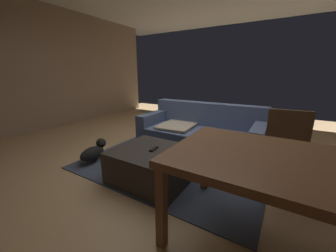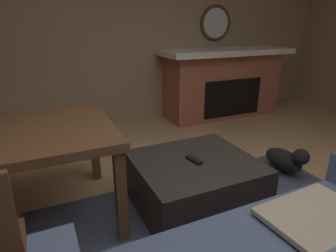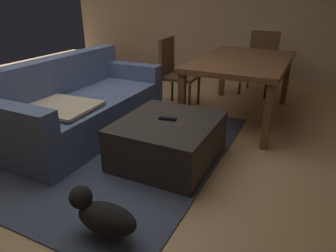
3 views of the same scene
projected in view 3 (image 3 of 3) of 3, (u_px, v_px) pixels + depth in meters
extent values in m
plane|color=tan|center=(105.00, 143.00, 3.20)|extent=(8.89, 8.89, 0.00)
cube|color=#3D475B|center=(120.00, 148.00, 3.09)|extent=(2.60, 2.00, 0.01)
cube|color=#4C5B7F|center=(86.00, 115.00, 3.37)|extent=(1.99, 0.92, 0.42)
cube|color=#4C5B7F|center=(57.00, 75.00, 3.35)|extent=(1.99, 0.22, 0.40)
cube|color=#4C5B7F|center=(128.00, 71.00, 3.99)|extent=(0.19, 0.90, 0.20)
cube|color=#4C5B7F|center=(10.00, 116.00, 2.50)|extent=(0.19, 0.90, 0.20)
cube|color=tan|center=(56.00, 106.00, 2.95)|extent=(0.60, 0.80, 0.03)
cube|color=#2D2826|center=(168.00, 141.00, 2.79)|extent=(0.92, 0.84, 0.41)
cube|color=black|center=(168.00, 118.00, 2.73)|extent=(0.07, 0.17, 0.02)
cube|color=brown|center=(243.00, 61.00, 3.63)|extent=(1.66, 1.03, 0.06)
cube|color=brown|center=(182.00, 104.00, 3.33)|extent=(0.07, 0.07, 0.68)
cube|color=brown|center=(223.00, 74.00, 4.59)|extent=(0.07, 0.07, 0.68)
cube|color=brown|center=(267.00, 118.00, 2.96)|extent=(0.07, 0.07, 0.68)
cube|color=brown|center=(286.00, 81.00, 4.22)|extent=(0.07, 0.07, 0.68)
cube|color=#513823|center=(181.00, 77.00, 4.07)|extent=(0.46, 0.46, 0.04)
cube|color=#513823|center=(167.00, 56.00, 4.03)|extent=(0.44, 0.07, 0.48)
cylinder|color=#513823|center=(199.00, 90.00, 4.26)|extent=(0.04, 0.04, 0.41)
cylinder|color=#513823|center=(189.00, 99.00, 3.92)|extent=(0.04, 0.04, 0.41)
cylinder|color=#513823|center=(172.00, 87.00, 4.40)|extent=(0.04, 0.04, 0.41)
cylinder|color=#513823|center=(161.00, 95.00, 4.06)|extent=(0.04, 0.04, 0.41)
cube|color=#513823|center=(258.00, 66.00, 4.67)|extent=(0.48, 0.48, 0.04)
cube|color=#513823|center=(264.00, 47.00, 4.72)|extent=(0.08, 0.44, 0.48)
cylinder|color=#513823|center=(266.00, 85.00, 4.51)|extent=(0.04, 0.04, 0.41)
cylinder|color=#513823|center=(240.00, 81.00, 4.70)|extent=(0.04, 0.04, 0.41)
cylinder|color=#513823|center=(273.00, 79.00, 4.82)|extent=(0.04, 0.04, 0.41)
cylinder|color=#513823|center=(248.00, 76.00, 5.01)|extent=(0.04, 0.04, 0.41)
cylinder|color=brown|center=(108.00, 67.00, 6.07)|extent=(0.20, 0.20, 0.21)
ellipsoid|color=#387233|center=(107.00, 56.00, 5.98)|extent=(0.28, 0.28, 0.31)
ellipsoid|color=black|center=(107.00, 219.00, 1.90)|extent=(0.22, 0.42, 0.20)
sphere|color=black|center=(81.00, 197.00, 1.93)|extent=(0.15, 0.15, 0.15)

